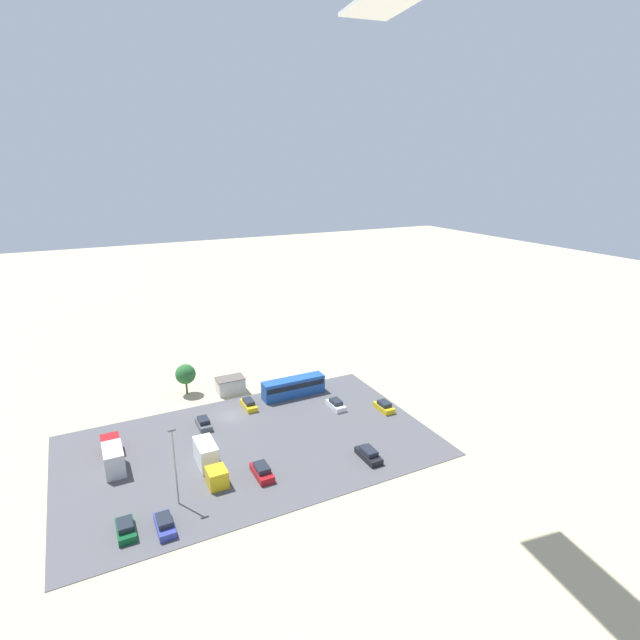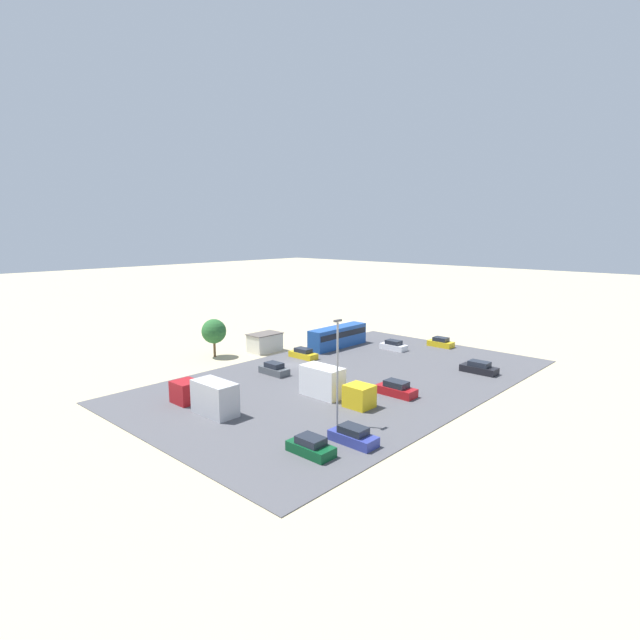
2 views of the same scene
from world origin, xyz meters
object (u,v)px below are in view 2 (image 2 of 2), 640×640
at_px(parked_car_3, 353,436).
at_px(parked_truck_1, 206,396).
at_px(shed_building, 265,342).
at_px(parked_car_1, 441,343).
at_px(parked_car_7, 303,354).
at_px(parked_car_0, 394,346).
at_px(bus, 338,336).
at_px(parked_car_6, 311,447).
at_px(parked_car_2, 396,389).
at_px(parked_car_5, 274,369).
at_px(parked_truck_0, 332,385).
at_px(parked_car_4, 479,368).

relative_size(parked_car_3, parked_truck_1, 0.49).
distance_m(shed_building, parked_car_1, 28.02).
bearing_deg(parked_car_7, parked_car_0, -27.19).
height_order(bus, parked_car_6, bus).
distance_m(parked_car_2, parked_car_6, 17.75).
relative_size(shed_building, parked_car_2, 1.10).
height_order(parked_car_5, parked_car_7, parked_car_5).
bearing_deg(parked_truck_0, shed_building, -113.67).
relative_size(parked_car_3, parked_truck_0, 0.48).
height_order(shed_building, parked_car_1, shed_building).
distance_m(parked_car_4, parked_car_5, 26.71).
bearing_deg(parked_car_7, parked_car_1, -28.97).
xyz_separation_m(parked_car_0, parked_car_2, (18.06, 12.67, 0.07)).
height_order(parked_car_1, parked_truck_0, parked_truck_0).
bearing_deg(parked_car_1, parked_truck_1, -4.43).
bearing_deg(shed_building, parked_car_1, 138.62).
height_order(parked_car_0, parked_car_1, parked_car_1).
distance_m(parked_car_6, parked_truck_0, 13.97).
relative_size(parked_car_4, parked_car_6, 1.14).
bearing_deg(parked_car_7, parked_car_2, -104.01).
bearing_deg(bus, parked_car_1, 43.62).
distance_m(bus, parked_car_4, 23.24).
bearing_deg(parked_car_0, parked_car_5, 170.36).
distance_m(parked_car_0, parked_car_6, 38.93).
distance_m(parked_car_1, parked_car_7, 22.99).
xyz_separation_m(shed_building, parked_car_0, (-14.12, 14.17, -0.72)).
height_order(parked_car_0, parked_car_6, parked_car_6).
height_order(parked_car_3, parked_car_7, parked_car_3).
bearing_deg(parked_car_6, parked_truck_0, -146.12).
bearing_deg(parked_car_2, parked_car_7, 75.99).
xyz_separation_m(bus, parked_car_2, (13.56, 20.29, -1.08)).
distance_m(parked_car_4, parked_car_6, 32.29).
bearing_deg(parked_car_5, parked_car_4, -46.12).
xyz_separation_m(shed_building, parked_car_3, (17.35, 31.41, -0.70)).
distance_m(bus, parked_car_2, 24.42).
bearing_deg(parked_truck_1, parked_car_6, -90.36).
height_order(bus, parked_car_3, bus).
height_order(bus, parked_car_7, bus).
height_order(parked_car_1, parked_car_5, parked_car_5).
height_order(parked_car_7, parked_truck_0, parked_truck_0).
distance_m(shed_building, parked_car_2, 27.13).
relative_size(parked_car_1, parked_car_2, 0.87).
bearing_deg(parked_car_1, bus, -46.38).
bearing_deg(parked_car_4, parked_truck_0, 160.46).
xyz_separation_m(bus, parked_car_4, (-1.29, 23.18, -1.13)).
bearing_deg(parked_car_7, bus, 5.45).
distance_m(parked_car_2, parked_truck_0, 7.42).
distance_m(parked_car_2, parked_car_4, 15.13).
relative_size(bus, parked_car_7, 2.54).
distance_m(parked_car_7, parked_truck_1, 23.57).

